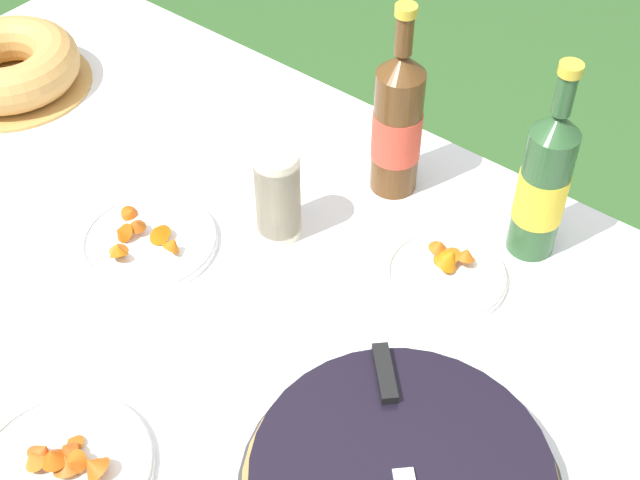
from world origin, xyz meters
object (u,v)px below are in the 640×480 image
at_px(cup_stack, 278,195).
at_px(snack_plate_right, 147,240).
at_px(snack_plate_near, 62,468).
at_px(snack_plate_left, 446,271).
at_px(bundt_cake, 9,66).
at_px(serving_knife, 399,447).
at_px(cider_bottle_green, 544,184).
at_px(cider_bottle_amber, 397,123).

xyz_separation_m(cup_stack, snack_plate_right, (-0.15, -0.15, -0.07)).
relative_size(snack_plate_near, snack_plate_left, 1.22).
height_order(snack_plate_left, snack_plate_right, snack_plate_left).
height_order(bundt_cake, snack_plate_left, bundt_cake).
relative_size(bundt_cake, snack_plate_left, 1.58).
distance_m(bundt_cake, cup_stack, 0.67).
bearing_deg(serving_knife, snack_plate_right, -143.78).
bearing_deg(snack_plate_near, cider_bottle_green, 70.20).
xyz_separation_m(cup_stack, cider_bottle_green, (0.33, 0.22, 0.05)).
relative_size(serving_knife, cider_bottle_amber, 0.82).
distance_m(cider_bottle_green, snack_plate_left, 0.20).
relative_size(snack_plate_left, snack_plate_right, 0.86).
bearing_deg(cider_bottle_green, snack_plate_near, -109.80).
bearing_deg(cider_bottle_amber, serving_knife, -54.33).
relative_size(cider_bottle_amber, snack_plate_near, 1.48).
bearing_deg(bundt_cake, cider_bottle_green, 13.45).
distance_m(cider_bottle_green, snack_plate_right, 0.62).
xyz_separation_m(cider_bottle_amber, snack_plate_left, (0.19, -0.12, -0.12)).
bearing_deg(snack_plate_left, bundt_cake, -173.92).
distance_m(bundt_cake, cider_bottle_green, 1.03).
bearing_deg(cup_stack, snack_plate_left, 17.70).
relative_size(serving_knife, snack_plate_near, 1.22).
relative_size(cup_stack, snack_plate_right, 0.74).
relative_size(bundt_cake, snack_plate_near, 1.29).
relative_size(cup_stack, snack_plate_left, 0.85).
xyz_separation_m(cider_bottle_amber, snack_plate_near, (-0.01, -0.72, -0.12)).
bearing_deg(cup_stack, cider_bottle_green, 33.94).
bearing_deg(bundt_cake, cider_bottle_amber, 16.71).
bearing_deg(bundt_cake, snack_plate_left, 6.08).
xyz_separation_m(cider_bottle_green, snack_plate_right, (-0.48, -0.38, -0.12)).
height_order(cup_stack, snack_plate_near, cup_stack).
relative_size(bundt_cake, cider_bottle_amber, 0.87).
height_order(serving_knife, snack_plate_right, serving_knife).
bearing_deg(cider_bottle_amber, cup_stack, -110.44).
relative_size(serving_knife, bundt_cake, 0.94).
height_order(cider_bottle_green, snack_plate_right, cider_bottle_green).
bearing_deg(cider_bottle_green, snack_plate_left, -116.16).
relative_size(cup_stack, cider_bottle_green, 0.47).
relative_size(cup_stack, snack_plate_near, 0.70).
relative_size(cider_bottle_green, snack_plate_left, 1.80).
bearing_deg(cup_stack, snack_plate_right, -133.37).
height_order(bundt_cake, snack_plate_near, bundt_cake).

